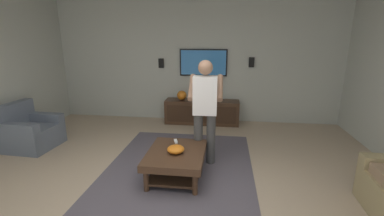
{
  "coord_description": "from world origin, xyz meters",
  "views": [
    {
      "loc": [
        -2.83,
        -0.71,
        1.96
      ],
      "look_at": [
        0.9,
        -0.22,
        0.94
      ],
      "focal_mm": 24.55,
      "sensor_mm": 36.0,
      "label": 1
    }
  ],
  "objects_px": {
    "person_standing": "(205,107)",
    "wall_speaker_left": "(252,62)",
    "media_console": "(202,112)",
    "remote_white": "(176,141)",
    "vase_round": "(182,95)",
    "coffee_table": "(176,158)",
    "bowl": "(176,149)",
    "tv": "(203,63)",
    "armchair": "(30,133)",
    "remote_black": "(176,151)",
    "wall_speaker_right": "(161,63)"
  },
  "relations": [
    {
      "from": "tv",
      "to": "vase_round",
      "type": "xyz_separation_m",
      "value": [
        -0.26,
        0.47,
        -0.73
      ]
    },
    {
      "from": "armchair",
      "to": "person_standing",
      "type": "bearing_deg",
      "value": -0.87
    },
    {
      "from": "armchair",
      "to": "tv",
      "type": "xyz_separation_m",
      "value": [
        2.03,
        -2.98,
        1.11
      ]
    },
    {
      "from": "person_standing",
      "to": "bowl",
      "type": "relative_size",
      "value": 6.83
    },
    {
      "from": "person_standing",
      "to": "wall_speaker_left",
      "type": "bearing_deg",
      "value": -22.45
    },
    {
      "from": "tv",
      "to": "remote_white",
      "type": "distance_m",
      "value": 2.61
    },
    {
      "from": "armchair",
      "to": "remote_black",
      "type": "xyz_separation_m",
      "value": [
        -0.73,
        -2.86,
        0.13
      ]
    },
    {
      "from": "wall_speaker_right",
      "to": "coffee_table",
      "type": "bearing_deg",
      "value": -162.58
    },
    {
      "from": "remote_black",
      "to": "wall_speaker_left",
      "type": "height_order",
      "value": "wall_speaker_left"
    },
    {
      "from": "tv",
      "to": "wall_speaker_left",
      "type": "xyz_separation_m",
      "value": [
        0.01,
        -1.09,
        0.02
      ]
    },
    {
      "from": "coffee_table",
      "to": "bowl",
      "type": "bearing_deg",
      "value": -173.38
    },
    {
      "from": "remote_black",
      "to": "remote_white",
      "type": "bearing_deg",
      "value": -165.17
    },
    {
      "from": "coffee_table",
      "to": "remote_black",
      "type": "distance_m",
      "value": 0.12
    },
    {
      "from": "media_console",
      "to": "remote_white",
      "type": "height_order",
      "value": "media_console"
    },
    {
      "from": "tv",
      "to": "vase_round",
      "type": "distance_m",
      "value": 0.91
    },
    {
      "from": "remote_black",
      "to": "vase_round",
      "type": "distance_m",
      "value": 2.53
    },
    {
      "from": "remote_white",
      "to": "coffee_table",
      "type": "bearing_deg",
      "value": 172.28
    },
    {
      "from": "remote_black",
      "to": "vase_round",
      "type": "height_order",
      "value": "vase_round"
    },
    {
      "from": "armchair",
      "to": "coffee_table",
      "type": "xyz_separation_m",
      "value": [
        -0.72,
        -2.85,
        0.02
      ]
    },
    {
      "from": "coffee_table",
      "to": "person_standing",
      "type": "height_order",
      "value": "person_standing"
    },
    {
      "from": "media_console",
      "to": "vase_round",
      "type": "bearing_deg",
      "value": -87.87
    },
    {
      "from": "media_console",
      "to": "remote_white",
      "type": "xyz_separation_m",
      "value": [
        -2.17,
        0.2,
        0.14
      ]
    },
    {
      "from": "tv",
      "to": "remote_black",
      "type": "distance_m",
      "value": 2.93
    },
    {
      "from": "remote_black",
      "to": "coffee_table",
      "type": "bearing_deg",
      "value": -139.95
    },
    {
      "from": "tv",
      "to": "bowl",
      "type": "bearing_deg",
      "value": -2.67
    },
    {
      "from": "coffee_table",
      "to": "remote_black",
      "type": "xyz_separation_m",
      "value": [
        -0.01,
        -0.01,
        0.12
      ]
    },
    {
      "from": "coffee_table",
      "to": "remote_white",
      "type": "distance_m",
      "value": 0.36
    },
    {
      "from": "armchair",
      "to": "remote_white",
      "type": "xyz_separation_m",
      "value": [
        -0.38,
        -2.78,
        0.13
      ]
    },
    {
      "from": "wall_speaker_left",
      "to": "armchair",
      "type": "bearing_deg",
      "value": 116.58
    },
    {
      "from": "bowl",
      "to": "remote_white",
      "type": "height_order",
      "value": "bowl"
    },
    {
      "from": "coffee_table",
      "to": "tv",
      "type": "bearing_deg",
      "value": -2.85
    },
    {
      "from": "armchair",
      "to": "coffee_table",
      "type": "height_order",
      "value": "armchair"
    },
    {
      "from": "remote_black",
      "to": "wall_speaker_right",
      "type": "xyz_separation_m",
      "value": [
        2.77,
        0.87,
        0.95
      ]
    },
    {
      "from": "bowl",
      "to": "remote_black",
      "type": "distance_m",
      "value": 0.06
    },
    {
      "from": "tv",
      "to": "wall_speaker_right",
      "type": "xyz_separation_m",
      "value": [
        0.01,
        1.0,
        -0.03
      ]
    },
    {
      "from": "remote_white",
      "to": "vase_round",
      "type": "bearing_deg",
      "value": -12.09
    },
    {
      "from": "coffee_table",
      "to": "bowl",
      "type": "xyz_separation_m",
      "value": [
        -0.05,
        -0.01,
        0.16
      ]
    },
    {
      "from": "coffee_table",
      "to": "remote_white",
      "type": "height_order",
      "value": "remote_white"
    },
    {
      "from": "remote_white",
      "to": "remote_black",
      "type": "bearing_deg",
      "value": 173.21
    },
    {
      "from": "remote_white",
      "to": "media_console",
      "type": "bearing_deg",
      "value": -24.48
    },
    {
      "from": "person_standing",
      "to": "tv",
      "type": "bearing_deg",
      "value": 4.44
    },
    {
      "from": "coffee_table",
      "to": "remote_white",
      "type": "relative_size",
      "value": 6.67
    },
    {
      "from": "vase_round",
      "to": "tv",
      "type": "bearing_deg",
      "value": -61.12
    },
    {
      "from": "armchair",
      "to": "remote_white",
      "type": "bearing_deg",
      "value": -4.99
    },
    {
      "from": "remote_black",
      "to": "wall_speaker_right",
      "type": "bearing_deg",
      "value": -159.95
    },
    {
      "from": "coffee_table",
      "to": "media_console",
      "type": "xyz_separation_m",
      "value": [
        2.5,
        -0.14,
        -0.02
      ]
    },
    {
      "from": "media_console",
      "to": "person_standing",
      "type": "xyz_separation_m",
      "value": [
        -1.99,
        -0.23,
        0.66
      ]
    },
    {
      "from": "person_standing",
      "to": "vase_round",
      "type": "xyz_separation_m",
      "value": [
        1.97,
        0.69,
        -0.27
      ]
    },
    {
      "from": "coffee_table",
      "to": "bowl",
      "type": "height_order",
      "value": "bowl"
    },
    {
      "from": "armchair",
      "to": "media_console",
      "type": "height_order",
      "value": "armchair"
    }
  ]
}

